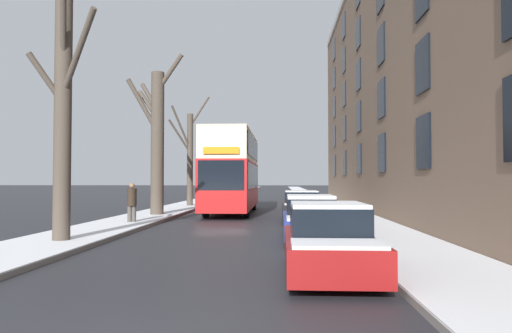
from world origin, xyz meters
TOP-DOWN VIEW (x-y plane):
  - sidewalk_left at (-5.04, 53.00)m, footprint 2.77×130.00m
  - sidewalk_right at (5.04, 53.00)m, footprint 2.77×130.00m
  - terrace_facade_right at (10.92, 20.41)m, footprint 9.10×42.21m
  - bare_tree_left_0 at (-4.78, 8.87)m, footprint 2.45×1.64m
  - bare_tree_left_1 at (-4.78, 19.05)m, footprint 3.08×3.01m
  - bare_tree_left_2 at (-4.71, 27.32)m, footprint 2.63×1.99m
  - double_decker_bus at (-1.15, 22.33)m, footprint 2.48×10.44m
  - parked_car_0 at (2.62, 5.14)m, footprint 1.75×4.06m
  - parked_car_1 at (2.62, 10.71)m, footprint 1.76×4.45m
  - parked_car_2 at (2.62, 17.15)m, footprint 1.77×4.37m
  - pedestrian_left_sidewalk at (-4.64, 14.77)m, footprint 0.39×0.39m

SIDE VIEW (x-z plane):
  - sidewalk_left at x=-5.04m, z-range 0.00..0.16m
  - sidewalk_right at x=5.04m, z-range 0.00..0.16m
  - parked_car_1 at x=2.62m, z-range -0.06..1.37m
  - parked_car_2 at x=2.62m, z-range -0.05..1.37m
  - parked_car_0 at x=2.62m, z-range -0.06..1.40m
  - pedestrian_left_sidewalk at x=-4.64m, z-range 0.09..1.89m
  - double_decker_bus at x=-1.15m, z-range 0.29..4.89m
  - bare_tree_left_2 at x=-4.71m, z-range -0.32..7.56m
  - bare_tree_left_0 at x=-4.78m, z-range 0.10..7.69m
  - bare_tree_left_1 at x=-4.78m, z-range -0.06..8.39m
  - terrace_facade_right at x=10.92m, z-range 0.00..15.95m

